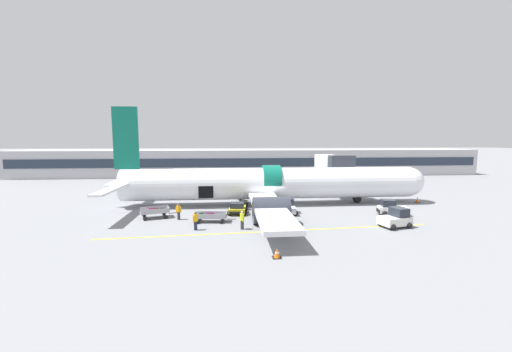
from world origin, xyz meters
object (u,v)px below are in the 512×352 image
Objects in this scene: baggage_tug_spare at (237,209)px; baggage_cart_queued at (156,212)px; baggage_cart_loading at (211,217)px; ground_crew_driver at (242,220)px; baggage_tug_mid at (289,207)px; baggage_tug_lead at (392,209)px; ground_crew_loader_b at (195,220)px; ground_crew_loader_a at (179,211)px; airplane at (267,184)px; baggage_tug_rear at (396,219)px.

baggage_cart_queued is (-8.36, -0.90, -0.01)m from baggage_tug_spare.
baggage_cart_loading is 4.09m from ground_crew_driver.
baggage_tug_mid is 0.78× the size of baggage_cart_queued.
baggage_tug_spare is (-16.30, 1.91, -0.12)m from baggage_tug_lead.
ground_crew_driver reaches higher than ground_crew_loader_b.
baggage_tug_lead reaches higher than baggage_cart_loading.
ground_crew_driver is (6.18, -3.96, 0.02)m from ground_crew_loader_a.
ground_crew_driver is (-5.33, -5.58, 0.22)m from baggage_tug_mid.
baggage_cart_loading is 2.48× the size of ground_crew_driver.
ground_crew_driver is at bearing -166.34° from baggage_tug_lead.
baggage_cart_loading is 2.55× the size of ground_crew_loader_a.
ground_crew_driver reaches higher than baggage_cart_loading.
baggage_tug_lead is 24.68m from baggage_cart_queued.
ground_crew_loader_b is at bearing -124.31° from baggage_tug_spare.
baggage_tug_lead is 16.51m from ground_crew_driver.
airplane is 10.26m from baggage_cart_loading.
airplane is 23.92× the size of ground_crew_loader_b.
baggage_tug_rear reaches higher than baggage_tug_mid.
baggage_cart_loading is (-18.99, -1.10, -0.22)m from baggage_tug_lead.
baggage_tug_lead is 1.18× the size of baggage_tug_spare.
ground_crew_loader_b reaches higher than ground_crew_loader_a.
baggage_tug_spare is 0.66× the size of baggage_cart_loading.
baggage_tug_rear is 1.82× the size of ground_crew_driver.
ground_crew_loader_b reaches higher than baggage_tug_spare.
ground_crew_loader_a is at bearing 118.23° from ground_crew_loader_b.
baggage_tug_spare is 1.63× the size of ground_crew_driver.
ground_crew_loader_a is 0.99× the size of ground_crew_loader_b.
airplane is at bearing 51.42° from baggage_tug_spare.
baggage_tug_rear is at bearing -10.93° from baggage_cart_loading.
ground_crew_loader_b is at bearing -150.07° from baggage_tug_mid.
baggage_tug_lead is 1.97× the size of ground_crew_loader_a.
airplane reaches higher than baggage_tug_spare.
ground_crew_loader_b is (-7.62, -10.37, -1.67)m from airplane.
baggage_cart_queued is 2.32× the size of ground_crew_loader_a.
baggage_cart_loading is 6.04m from baggage_cart_queued.
ground_crew_loader_a is 4.33m from ground_crew_loader_b.
ground_crew_loader_a reaches higher than baggage_tug_spare.
baggage_cart_loading is at bearing -19.76° from ground_crew_loader_a.
airplane reaches higher than ground_crew_driver.
ground_crew_loader_b is at bearing -61.77° from ground_crew_loader_a.
airplane is 24.16× the size of ground_crew_loader_a.
baggage_tug_rear reaches higher than ground_crew_driver.
baggage_tug_mid is 1.08× the size of baggage_tug_spare.
baggage_tug_spare is 0.72× the size of baggage_cart_queued.
ground_crew_driver is at bearing 178.01° from baggage_tug_rear.
airplane is 13.39× the size of baggage_tug_mid.
ground_crew_loader_b reaches higher than baggage_tug_mid.
airplane is at bearing 71.60° from ground_crew_driver.
baggage_tug_lead is at bearing -8.92° from baggage_tug_mid.
baggage_cart_queued is at bearing 177.66° from baggage_tug_lead.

